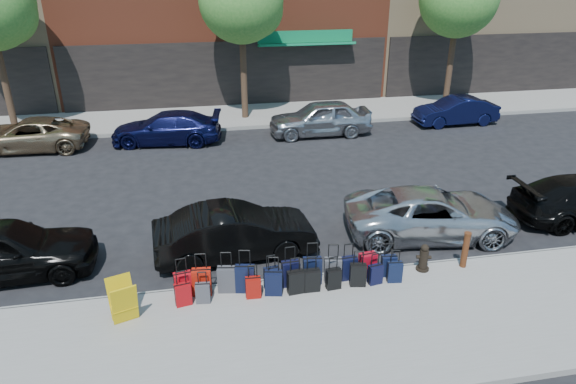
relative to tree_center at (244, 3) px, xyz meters
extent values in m
plane|color=black|center=(-0.64, -9.50, -5.41)|extent=(120.00, 120.00, 0.00)
cube|color=gray|center=(-0.64, -16.00, -5.34)|extent=(60.00, 4.00, 0.15)
cube|color=gray|center=(-0.64, 0.50, -5.34)|extent=(60.00, 4.00, 0.15)
cube|color=gray|center=(-0.64, -13.98, -5.34)|extent=(60.00, 0.08, 0.15)
cube|color=gray|center=(-0.64, -1.52, -5.34)|extent=(60.00, 0.08, 0.15)
cube|color=black|center=(-0.64, 2.45, -3.71)|extent=(16.66, 0.15, 3.40)
cube|color=#0B6B41|center=(3.36, 2.10, -2.21)|extent=(5.00, 0.91, 0.27)
cube|color=#0B6B41|center=(3.36, 2.40, -1.86)|extent=(5.00, 0.10, 0.60)
cube|color=black|center=(15.36, 2.45, -3.71)|extent=(14.70, 0.15, 3.40)
cylinder|color=black|center=(-10.64, 0.00, -2.86)|extent=(0.30, 0.30, 4.80)
sphere|color=#307627|center=(-10.04, 0.00, -0.27)|extent=(2.58, 2.58, 2.58)
cylinder|color=black|center=(-0.14, 0.00, -2.86)|extent=(0.30, 0.30, 4.80)
sphere|color=#307627|center=(-0.14, 0.00, 0.11)|extent=(3.80, 3.80, 3.80)
sphere|color=#307627|center=(0.46, 0.00, -0.27)|extent=(2.58, 2.58, 2.58)
cylinder|color=black|center=(10.36, 0.00, -2.86)|extent=(0.30, 0.30, 4.80)
sphere|color=#307627|center=(10.96, 0.00, -0.27)|extent=(2.58, 2.58, 2.58)
cube|color=#AB0B14|center=(-3.14, -14.26, -4.96)|extent=(0.43, 0.28, 0.60)
cylinder|color=black|center=(-3.14, -14.26, -4.31)|extent=(0.23, 0.07, 0.03)
cube|color=#A6170A|center=(-2.71, -14.27, -4.94)|extent=(0.45, 0.28, 0.65)
cylinder|color=black|center=(-2.71, -14.27, -4.23)|extent=(0.24, 0.05, 0.03)
cube|color=#38393D|center=(-2.14, -14.26, -4.95)|extent=(0.45, 0.30, 0.63)
cylinder|color=black|center=(-2.14, -14.26, -4.26)|extent=(0.24, 0.07, 0.03)
cube|color=black|center=(-1.72, -14.33, -4.93)|extent=(0.48, 0.33, 0.66)
cylinder|color=black|center=(-1.72, -14.33, -4.21)|extent=(0.25, 0.08, 0.03)
cube|color=black|center=(-1.09, -14.32, -5.00)|extent=(0.38, 0.24, 0.53)
cylinder|color=black|center=(-1.09, -14.32, -4.42)|extent=(0.20, 0.06, 0.03)
cube|color=black|center=(-0.63, -14.29, -4.95)|extent=(0.43, 0.25, 0.63)
cylinder|color=black|center=(-0.63, -14.29, -4.27)|extent=(0.24, 0.04, 0.03)
cube|color=black|center=(-0.11, -14.28, -4.93)|extent=(0.46, 0.29, 0.66)
cylinder|color=black|center=(-0.11, -14.28, -4.22)|extent=(0.25, 0.06, 0.03)
cube|color=#3F3F44|center=(0.39, -14.32, -4.96)|extent=(0.44, 0.30, 0.61)
cylinder|color=black|center=(0.39, -14.32, -4.30)|extent=(0.23, 0.07, 0.03)
cube|color=black|center=(0.80, -14.29, -4.97)|extent=(0.41, 0.25, 0.58)
cylinder|color=black|center=(0.80, -14.29, -4.34)|extent=(0.22, 0.05, 0.03)
cube|color=maroon|center=(1.28, -14.26, -4.95)|extent=(0.44, 0.28, 0.62)
cylinder|color=black|center=(1.28, -14.26, -4.28)|extent=(0.23, 0.06, 0.03)
cube|color=black|center=(1.80, -14.34, -4.99)|extent=(0.38, 0.24, 0.54)
cylinder|color=black|center=(1.80, -14.34, -4.41)|extent=(0.20, 0.05, 0.03)
cube|color=maroon|center=(-3.15, -14.59, -5.00)|extent=(0.39, 0.27, 0.52)
cylinder|color=black|center=(-3.15, -14.59, -4.43)|extent=(0.20, 0.07, 0.03)
cube|color=#3C3C42|center=(-2.70, -14.58, -5.02)|extent=(0.34, 0.22, 0.48)
cylinder|color=black|center=(-2.70, -14.58, -4.50)|extent=(0.18, 0.05, 0.03)
cube|color=maroon|center=(-1.57, -14.60, -5.01)|extent=(0.35, 0.21, 0.51)
cylinder|color=black|center=(-1.57, -14.60, -4.45)|extent=(0.19, 0.04, 0.03)
cube|color=black|center=(-1.09, -14.57, -4.97)|extent=(0.44, 0.31, 0.59)
cylinder|color=black|center=(-1.09, -14.57, -4.32)|extent=(0.23, 0.08, 0.03)
cube|color=black|center=(-0.58, -14.61, -4.98)|extent=(0.40, 0.26, 0.56)
cylinder|color=black|center=(-0.58, -14.61, -4.38)|extent=(0.21, 0.05, 0.03)
cube|color=black|center=(-0.19, -14.60, -4.99)|extent=(0.37, 0.21, 0.55)
cylinder|color=black|center=(-0.19, -14.60, -4.39)|extent=(0.21, 0.03, 0.03)
cube|color=black|center=(0.33, -14.61, -5.01)|extent=(0.36, 0.23, 0.51)
cylinder|color=black|center=(0.33, -14.61, -4.46)|extent=(0.19, 0.05, 0.03)
cube|color=black|center=(0.93, -14.59, -4.98)|extent=(0.41, 0.28, 0.56)
cylinder|color=black|center=(0.93, -14.59, -4.38)|extent=(0.21, 0.07, 0.03)
cube|color=black|center=(1.36, -14.60, -5.02)|extent=(0.36, 0.24, 0.49)
cylinder|color=black|center=(1.36, -14.60, -4.49)|extent=(0.19, 0.06, 0.03)
cube|color=black|center=(1.85, -14.60, -5.01)|extent=(0.37, 0.24, 0.51)
cylinder|color=black|center=(1.85, -14.60, -4.45)|extent=(0.20, 0.06, 0.03)
cylinder|color=black|center=(2.74, -14.26, -5.23)|extent=(0.32, 0.32, 0.05)
cylinder|color=black|center=(2.74, -14.26, -4.96)|extent=(0.22, 0.22, 0.51)
sphere|color=black|center=(2.74, -14.26, -4.64)|extent=(0.20, 0.20, 0.20)
cylinder|color=black|center=(2.74, -14.26, -4.90)|extent=(0.37, 0.18, 0.09)
cylinder|color=#38190C|center=(3.81, -14.31, -4.79)|extent=(0.16, 0.16, 0.95)
cylinder|color=#38190C|center=(3.81, -14.31, -4.31)|extent=(0.18, 0.18, 0.04)
cube|color=gold|center=(-4.33, -15.06, -4.78)|extent=(0.58, 0.40, 0.96)
cube|color=gold|center=(-4.44, -14.73, -4.78)|extent=(0.58, 0.40, 0.96)
cube|color=gold|center=(-4.39, -14.89, -4.92)|extent=(0.62, 0.50, 0.02)
imported|color=black|center=(-7.48, -12.38, -4.66)|extent=(4.48, 1.97, 1.50)
imported|color=black|center=(-1.77, -12.48, -4.71)|extent=(4.34, 1.83, 1.40)
imported|color=silver|center=(3.80, -12.34, -4.74)|extent=(5.11, 2.87, 1.35)
imported|color=#947B5B|center=(-9.32, -2.60, -4.77)|extent=(4.74, 2.36, 1.29)
imported|color=#0D103C|center=(-3.80, -2.78, -4.74)|extent=(4.81, 2.46, 1.34)
imported|color=#B5B6BC|center=(2.90, -2.89, -4.64)|extent=(4.54, 1.86, 1.54)
imported|color=#0C1137|center=(9.60, -2.52, -4.77)|extent=(3.96, 1.47, 1.29)
camera|label=1|loc=(-2.58, -24.33, 1.87)|focal=32.00mm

